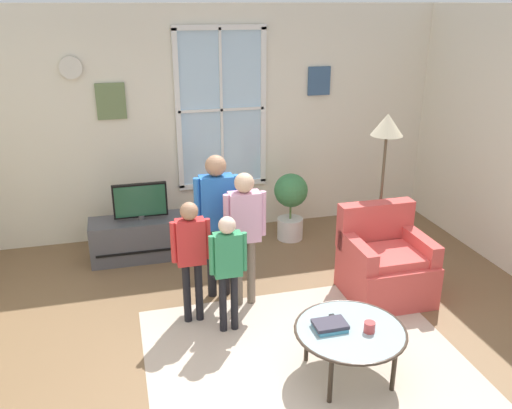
{
  "coord_description": "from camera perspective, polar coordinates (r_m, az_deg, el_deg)",
  "views": [
    {
      "loc": [
        -1.03,
        -3.35,
        2.71
      ],
      "look_at": [
        -0.01,
        0.49,
        1.19
      ],
      "focal_mm": 37.59,
      "sensor_mm": 36.0,
      "label": 1
    }
  ],
  "objects": [
    {
      "name": "armchair",
      "position": [
        5.34,
        13.53,
        -6.2
      ],
      "size": [
        0.76,
        0.74,
        0.87
      ],
      "color": "#D14C47",
      "rests_on": "ground_plane"
    },
    {
      "name": "person_blue_shirt",
      "position": [
        4.97,
        -4.18,
        -0.63
      ],
      "size": [
        0.43,
        0.19,
        1.42
      ],
      "color": "black",
      "rests_on": "ground_plane"
    },
    {
      "name": "area_rug",
      "position": [
        4.4,
        5.91,
        -17.12
      ],
      "size": [
        2.52,
        2.39,
        0.01
      ],
      "primitive_type": "cube",
      "color": "#C6B29E",
      "rests_on": "ground_plane"
    },
    {
      "name": "cup",
      "position": [
        4.14,
        11.98,
        -12.63
      ],
      "size": [
        0.08,
        0.08,
        0.08
      ],
      "primitive_type": "cylinder",
      "color": "#BF3F3F",
      "rests_on": "coffee_table"
    },
    {
      "name": "coffee_table",
      "position": [
        4.18,
        9.98,
        -13.21
      ],
      "size": [
        0.85,
        0.85,
        0.41
      ],
      "color": "#99B2B7",
      "rests_on": "ground_plane"
    },
    {
      "name": "potted_plant_by_window",
      "position": [
        6.36,
        3.71,
        0.35
      ],
      "size": [
        0.4,
        0.4,
        0.82
      ],
      "color": "silver",
      "rests_on": "ground_plane"
    },
    {
      "name": "remote_near_books",
      "position": [
        4.24,
        8.39,
        -12.03
      ],
      "size": [
        0.05,
        0.14,
        0.02
      ],
      "primitive_type": "cube",
      "rotation": [
        0.0,
        0.0,
        0.05
      ],
      "color": "black",
      "rests_on": "coffee_table"
    },
    {
      "name": "floor_lamp",
      "position": [
        5.53,
        13.66,
        6.61
      ],
      "size": [
        0.32,
        0.32,
        1.67
      ],
      "color": "black",
      "rests_on": "ground_plane"
    },
    {
      "name": "tv_stand",
      "position": [
        6.11,
        -11.91,
        -3.53
      ],
      "size": [
        1.14,
        0.43,
        0.46
      ],
      "color": "#4C4C51",
      "rests_on": "ground_plane"
    },
    {
      "name": "television",
      "position": [
        5.94,
        -12.23,
        0.39
      ],
      "size": [
        0.58,
        0.08,
        0.41
      ],
      "color": "#4C4C4C",
      "rests_on": "tv_stand"
    },
    {
      "name": "ground_plane",
      "position": [
        4.44,
        1.83,
        -16.89
      ],
      "size": [
        6.3,
        6.26,
        0.02
      ],
      "primitive_type": "cube",
      "color": "brown"
    },
    {
      "name": "person_pink_shirt",
      "position": [
        4.83,
        -1.23,
        -2.14
      ],
      "size": [
        0.39,
        0.18,
        1.3
      ],
      "color": "#726656",
      "rests_on": "ground_plane"
    },
    {
      "name": "person_green_shirt",
      "position": [
        4.5,
        -3.02,
        -6.05
      ],
      "size": [
        0.32,
        0.15,
        1.07
      ],
      "color": "black",
      "rests_on": "ground_plane"
    },
    {
      "name": "person_red_shirt",
      "position": [
        4.64,
        -6.94,
        -4.7
      ],
      "size": [
        0.34,
        0.16,
        1.14
      ],
      "color": "black",
      "rests_on": "ground_plane"
    },
    {
      "name": "back_wall",
      "position": [
        6.47,
        -5.38,
        8.69
      ],
      "size": [
        5.7,
        0.17,
        2.69
      ],
      "color": "silver",
      "rests_on": "ground_plane"
    },
    {
      "name": "book_stack",
      "position": [
        4.13,
        7.87,
        -12.63
      ],
      "size": [
        0.25,
        0.19,
        0.05
      ],
      "color": "#489ABA",
      "rests_on": "coffee_table"
    }
  ]
}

